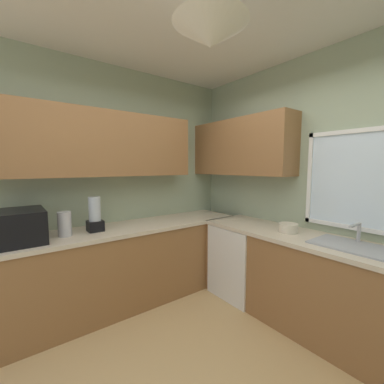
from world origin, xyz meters
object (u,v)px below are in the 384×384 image
object	(u,v)px
microwave	(21,226)
blender_appliance	(95,216)
bowl	(288,228)
sink_assembly	(351,245)
kettle	(65,224)
dishwasher	(242,260)

from	to	relation	value
microwave	blender_appliance	xyz separation A→B (m)	(0.00, 0.63, 0.02)
bowl	sink_assembly	bearing A→B (deg)	0.67
kettle	bowl	bearing A→B (deg)	56.72
microwave	kettle	xyz separation A→B (m)	(0.02, 0.34, -0.03)
dishwasher	blender_appliance	bearing A→B (deg)	-113.28
dishwasher	kettle	xyz separation A→B (m)	(-0.64, -1.82, 0.59)
dishwasher	microwave	distance (m)	2.34
kettle	sink_assembly	bearing A→B (deg)	46.05
blender_appliance	bowl	bearing A→B (deg)	51.67
dishwasher	sink_assembly	distance (m)	1.25
sink_assembly	kettle	bearing A→B (deg)	-133.95
blender_appliance	kettle	bearing A→B (deg)	-86.04
kettle	blender_appliance	size ratio (longest dim) A/B	0.66
microwave	sink_assembly	world-z (taller)	microwave
bowl	kettle	bearing A→B (deg)	-123.28
dishwasher	bowl	bearing A→B (deg)	2.98
dishwasher	sink_assembly	size ratio (longest dim) A/B	1.46
kettle	microwave	bearing A→B (deg)	-93.36
microwave	kettle	size ratio (longest dim) A/B	2.01
bowl	blender_appliance	xyz separation A→B (m)	(-1.24, -1.56, 0.12)
microwave	dishwasher	bearing A→B (deg)	73.04
dishwasher	blender_appliance	size ratio (longest dim) A/B	2.34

